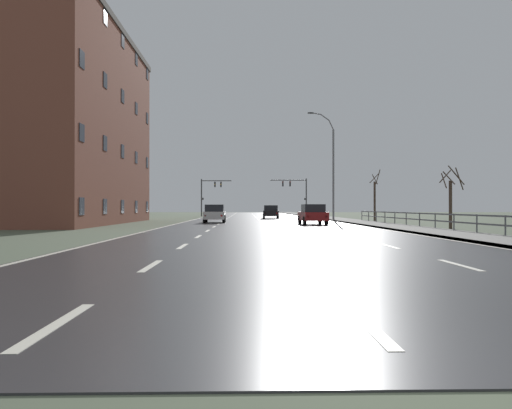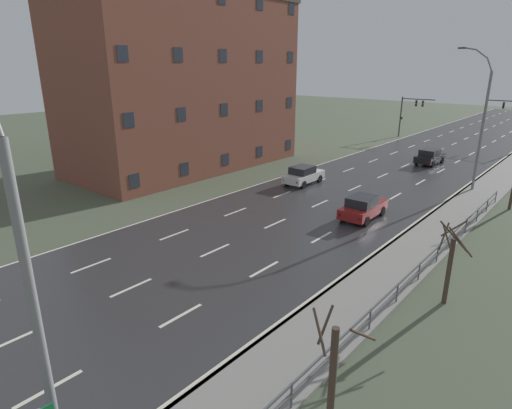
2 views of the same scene
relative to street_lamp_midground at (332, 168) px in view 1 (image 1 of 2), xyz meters
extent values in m
cube|color=#4C5642|center=(-7.42, 2.59, -5.46)|extent=(160.00, 160.00, 0.12)
cube|color=#303033|center=(-7.42, 14.59, -5.39)|extent=(14.00, 120.00, 0.02)
cube|color=beige|center=(-10.92, -43.41, -5.37)|extent=(0.16, 2.20, 0.01)
cube|color=beige|center=(-10.92, -38.01, -5.37)|extent=(0.16, 2.20, 0.01)
cube|color=beige|center=(-10.92, -32.61, -5.37)|extent=(0.16, 2.20, 0.01)
cube|color=beige|center=(-10.92, -27.21, -5.37)|extent=(0.16, 2.20, 0.01)
cube|color=beige|center=(-10.92, -21.81, -5.37)|extent=(0.16, 2.20, 0.01)
cube|color=beige|center=(-10.92, -16.41, -5.37)|extent=(0.16, 2.20, 0.01)
cube|color=beige|center=(-10.92, -11.01, -5.37)|extent=(0.16, 2.20, 0.01)
cube|color=beige|center=(-10.92, -5.61, -5.37)|extent=(0.16, 2.20, 0.01)
cube|color=beige|center=(-10.92, -0.21, -5.37)|extent=(0.16, 2.20, 0.01)
cube|color=beige|center=(-10.92, 5.19, -5.37)|extent=(0.16, 2.20, 0.01)
cube|color=beige|center=(-10.92, 10.59, -5.37)|extent=(0.16, 2.20, 0.01)
cube|color=beige|center=(-10.92, 15.99, -5.37)|extent=(0.16, 2.20, 0.01)
cube|color=beige|center=(-10.92, 21.39, -5.37)|extent=(0.16, 2.20, 0.01)
cube|color=beige|center=(-10.92, 26.79, -5.37)|extent=(0.16, 2.20, 0.01)
cube|color=beige|center=(-10.92, 32.19, -5.37)|extent=(0.16, 2.20, 0.01)
cube|color=beige|center=(-10.92, 37.59, -5.37)|extent=(0.16, 2.20, 0.01)
cube|color=beige|center=(-10.92, 42.99, -5.37)|extent=(0.16, 2.20, 0.01)
cube|color=beige|center=(-10.92, 48.39, -5.37)|extent=(0.16, 2.20, 0.01)
cube|color=beige|center=(-10.92, 53.79, -5.37)|extent=(0.16, 2.20, 0.01)
cube|color=beige|center=(-10.92, 59.19, -5.37)|extent=(0.16, 2.20, 0.01)
cube|color=beige|center=(-10.92, 64.59, -5.37)|extent=(0.16, 2.20, 0.01)
cube|color=beige|center=(-10.92, 69.99, -5.37)|extent=(0.16, 2.20, 0.01)
cube|color=beige|center=(-7.42, -43.41, -5.37)|extent=(0.16, 2.20, 0.01)
cube|color=beige|center=(-7.42, -38.01, -5.37)|extent=(0.16, 2.20, 0.01)
cube|color=beige|center=(-7.42, -32.61, -5.37)|extent=(0.16, 2.20, 0.01)
cube|color=beige|center=(-7.42, -27.21, -5.37)|extent=(0.16, 2.20, 0.01)
cube|color=beige|center=(-7.42, -21.81, -5.37)|extent=(0.16, 2.20, 0.01)
cube|color=beige|center=(-7.42, -16.41, -5.37)|extent=(0.16, 2.20, 0.01)
cube|color=beige|center=(-7.42, -11.01, -5.37)|extent=(0.16, 2.20, 0.01)
cube|color=beige|center=(-7.42, -5.61, -5.37)|extent=(0.16, 2.20, 0.01)
cube|color=beige|center=(-7.42, -0.21, -5.37)|extent=(0.16, 2.20, 0.01)
cube|color=beige|center=(-7.42, 5.19, -5.37)|extent=(0.16, 2.20, 0.01)
cube|color=beige|center=(-7.42, 10.59, -5.37)|extent=(0.16, 2.20, 0.01)
cube|color=beige|center=(-7.42, 15.99, -5.37)|extent=(0.16, 2.20, 0.01)
cube|color=beige|center=(-7.42, 21.39, -5.37)|extent=(0.16, 2.20, 0.01)
cube|color=beige|center=(-7.42, 26.79, -5.37)|extent=(0.16, 2.20, 0.01)
cube|color=beige|center=(-7.42, 32.19, -5.37)|extent=(0.16, 2.20, 0.01)
cube|color=beige|center=(-7.42, 37.59, -5.37)|extent=(0.16, 2.20, 0.01)
cube|color=beige|center=(-7.42, 42.99, -5.37)|extent=(0.16, 2.20, 0.01)
cube|color=beige|center=(-7.42, 48.39, -5.37)|extent=(0.16, 2.20, 0.01)
cube|color=beige|center=(-7.42, 53.79, -5.37)|extent=(0.16, 2.20, 0.01)
cube|color=beige|center=(-7.42, 59.19, -5.37)|extent=(0.16, 2.20, 0.01)
cube|color=beige|center=(-7.42, 64.59, -5.37)|extent=(0.16, 2.20, 0.01)
cube|color=beige|center=(-7.42, 69.99, -5.37)|extent=(0.16, 2.20, 0.01)
cube|color=beige|center=(-3.92, -38.01, -5.37)|extent=(0.16, 2.20, 0.01)
cube|color=beige|center=(-3.92, -32.61, -5.37)|extent=(0.16, 2.20, 0.01)
cube|color=beige|center=(-3.92, -27.21, -5.37)|extent=(0.16, 2.20, 0.01)
cube|color=beige|center=(-3.92, -21.81, -5.37)|extent=(0.16, 2.20, 0.01)
cube|color=beige|center=(-3.92, -16.41, -5.37)|extent=(0.16, 2.20, 0.01)
cube|color=beige|center=(-3.92, -11.01, -5.37)|extent=(0.16, 2.20, 0.01)
cube|color=beige|center=(-3.92, -5.61, -5.37)|extent=(0.16, 2.20, 0.01)
cube|color=beige|center=(-3.92, -0.21, -5.37)|extent=(0.16, 2.20, 0.01)
cube|color=beige|center=(-3.92, 5.19, -5.37)|extent=(0.16, 2.20, 0.01)
cube|color=beige|center=(-3.92, 10.59, -5.37)|extent=(0.16, 2.20, 0.01)
cube|color=beige|center=(-3.92, 15.99, -5.37)|extent=(0.16, 2.20, 0.01)
cube|color=beige|center=(-3.92, 21.39, -5.37)|extent=(0.16, 2.20, 0.01)
cube|color=beige|center=(-3.92, 26.79, -5.37)|extent=(0.16, 2.20, 0.01)
cube|color=beige|center=(-3.92, 32.19, -5.37)|extent=(0.16, 2.20, 0.01)
cube|color=beige|center=(-3.92, 37.59, -5.37)|extent=(0.16, 2.20, 0.01)
cube|color=beige|center=(-3.92, 42.99, -5.37)|extent=(0.16, 2.20, 0.01)
cube|color=beige|center=(-3.92, 48.39, -5.37)|extent=(0.16, 2.20, 0.01)
cube|color=beige|center=(-3.92, 53.79, -5.37)|extent=(0.16, 2.20, 0.01)
cube|color=beige|center=(-3.92, 59.19, -5.37)|extent=(0.16, 2.20, 0.01)
cube|color=beige|center=(-3.92, 64.59, -5.37)|extent=(0.16, 2.20, 0.01)
cube|color=beige|center=(-3.92, 69.99, -5.37)|extent=(0.16, 2.20, 0.01)
cube|color=beige|center=(-0.57, 14.59, -5.37)|extent=(0.16, 120.00, 0.01)
cube|color=beige|center=(-14.27, 14.59, -5.37)|extent=(0.16, 120.00, 0.01)
cube|color=gray|center=(1.08, 14.59, -5.34)|extent=(3.00, 120.00, 0.12)
cube|color=slate|center=(-0.34, 14.59, -5.34)|extent=(0.16, 120.00, 0.12)
cube|color=#515459|center=(2.43, -20.66, -4.45)|extent=(0.06, 35.86, 0.08)
cube|color=#515459|center=(2.43, -20.66, -4.85)|extent=(0.06, 35.86, 0.08)
cylinder|color=#515459|center=(2.43, -28.35, -4.90)|extent=(0.07, 0.07, 1.00)
cylinder|color=#515459|center=(2.43, -25.79, -4.90)|extent=(0.07, 0.07, 1.00)
cylinder|color=#515459|center=(2.43, -23.22, -4.90)|extent=(0.07, 0.07, 1.00)
cylinder|color=#515459|center=(2.43, -20.66, -4.90)|extent=(0.07, 0.07, 1.00)
cylinder|color=#515459|center=(2.43, -18.10, -4.90)|extent=(0.07, 0.07, 1.00)
cylinder|color=#515459|center=(2.43, -15.54, -4.90)|extent=(0.07, 0.07, 1.00)
cylinder|color=#515459|center=(2.43, -12.98, -4.90)|extent=(0.07, 0.07, 1.00)
cylinder|color=#515459|center=(2.43, -10.42, -4.90)|extent=(0.07, 0.07, 1.00)
cylinder|color=#515459|center=(2.43, -7.85, -4.90)|extent=(0.07, 0.07, 1.00)
cylinder|color=#515459|center=(2.43, -5.29, -4.90)|extent=(0.07, 0.07, 1.00)
cylinder|color=#515459|center=(2.43, -2.73, -4.90)|extent=(0.07, 0.07, 1.00)
cylinder|color=slate|center=(0.18, 0.00, -0.76)|extent=(0.20, 0.20, 9.28)
cylinder|color=slate|center=(-0.05, 0.00, 4.36)|extent=(0.54, 0.11, 1.00)
cylinder|color=slate|center=(-0.70, 0.00, 5.14)|extent=(0.92, 0.11, 0.69)
cylinder|color=slate|center=(-1.65, 0.00, 5.53)|extent=(1.05, 0.11, 0.29)
cube|color=#333335|center=(-2.16, 0.00, 5.57)|extent=(0.56, 0.24, 0.12)
cylinder|color=#38383A|center=(0.48, 24.26, -2.53)|extent=(0.18, 0.18, 5.73)
cylinder|color=#38383A|center=(-2.28, 24.26, 0.08)|extent=(5.51, 0.12, 0.12)
cube|color=black|center=(-2.00, 24.26, -0.47)|extent=(0.20, 0.28, 0.80)
sphere|color=red|center=(-2.00, 24.11, -0.21)|extent=(0.14, 0.14, 0.14)
sphere|color=#2D2D2D|center=(-2.00, 24.11, -0.47)|extent=(0.14, 0.14, 0.14)
sphere|color=#2D2D2D|center=(-2.00, 24.11, -0.73)|extent=(0.14, 0.14, 0.14)
cube|color=black|center=(-3.10, 24.26, -0.47)|extent=(0.20, 0.28, 0.80)
sphere|color=red|center=(-3.10, 24.11, -0.21)|extent=(0.14, 0.14, 0.14)
sphere|color=#2D2D2D|center=(-3.10, 24.11, -0.47)|extent=(0.14, 0.14, 0.14)
sphere|color=#2D2D2D|center=(-3.10, 24.11, -0.73)|extent=(0.14, 0.14, 0.14)
cube|color=black|center=(0.26, 24.21, -2.80)|extent=(0.18, 0.12, 0.32)
cylinder|color=#38383A|center=(-15.32, 22.49, -2.63)|extent=(0.18, 0.18, 5.53)
cylinder|color=#38383A|center=(-13.11, 22.49, -0.12)|extent=(4.44, 0.12, 0.12)
cube|color=black|center=(-13.33, 22.49, -0.67)|extent=(0.20, 0.28, 0.80)
sphere|color=#2D2D2D|center=(-13.33, 22.34, -0.41)|extent=(0.14, 0.14, 0.14)
sphere|color=#F2AD19|center=(-13.33, 22.34, -0.67)|extent=(0.14, 0.14, 0.14)
sphere|color=#2D2D2D|center=(-13.33, 22.34, -0.93)|extent=(0.14, 0.14, 0.14)
cube|color=black|center=(-12.44, 22.49, -0.67)|extent=(0.20, 0.28, 0.80)
sphere|color=#2D2D2D|center=(-12.44, 22.34, -0.41)|extent=(0.14, 0.14, 0.14)
sphere|color=#F2AD19|center=(-12.44, 22.34, -0.67)|extent=(0.14, 0.14, 0.14)
sphere|color=#2D2D2D|center=(-12.44, 22.34, -0.93)|extent=(0.14, 0.14, 0.14)
cube|color=black|center=(-15.10, 22.44, -2.80)|extent=(0.18, 0.12, 0.32)
cube|color=silver|center=(-11.47, -7.20, -4.75)|extent=(1.83, 4.13, 0.64)
cube|color=black|center=(-11.46, -7.45, -4.13)|extent=(1.60, 2.03, 0.60)
cube|color=slate|center=(-11.48, -6.50, -4.15)|extent=(1.41, 0.11, 0.51)
cylinder|color=black|center=(-10.68, -5.92, -5.07)|extent=(0.23, 0.66, 0.66)
cylinder|color=black|center=(-12.30, -5.95, -5.07)|extent=(0.23, 0.66, 0.66)
cylinder|color=black|center=(-10.64, -8.46, -5.07)|extent=(0.23, 0.66, 0.66)
cylinder|color=black|center=(-12.25, -8.49, -5.07)|extent=(0.23, 0.66, 0.66)
cube|color=red|center=(-12.09, -9.25, -4.75)|extent=(0.16, 0.04, 0.14)
cube|color=red|center=(-10.77, -9.22, -4.75)|extent=(0.16, 0.04, 0.14)
cube|color=maroon|center=(-3.61, -11.79, -4.75)|extent=(1.89, 4.16, 0.64)
cube|color=black|center=(-3.60, -12.04, -4.13)|extent=(1.62, 2.05, 0.60)
cube|color=slate|center=(-3.64, -11.09, -4.15)|extent=(1.41, 0.13, 0.51)
cylinder|color=black|center=(-2.85, -10.49, -5.07)|extent=(0.24, 0.67, 0.66)
cylinder|color=black|center=(-4.46, -10.55, -5.07)|extent=(0.24, 0.67, 0.66)
cylinder|color=black|center=(-2.76, -13.03, -5.07)|extent=(0.24, 0.67, 0.66)
cylinder|color=black|center=(-4.38, -13.09, -5.07)|extent=(0.24, 0.67, 0.66)
cube|color=red|center=(-4.21, -13.84, -4.75)|extent=(0.16, 0.05, 0.14)
cube|color=red|center=(-2.89, -13.80, -4.75)|extent=(0.16, 0.05, 0.14)
cube|color=black|center=(-5.83, 7.46, -4.75)|extent=(1.94, 4.17, 0.64)
cube|color=black|center=(-5.84, 7.21, -4.13)|extent=(1.65, 2.07, 0.60)
cube|color=slate|center=(-5.80, 8.16, -4.15)|extent=(1.41, 0.14, 0.51)
cylinder|color=black|center=(-4.97, 8.69, -5.07)|extent=(0.25, 0.67, 0.66)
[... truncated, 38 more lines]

